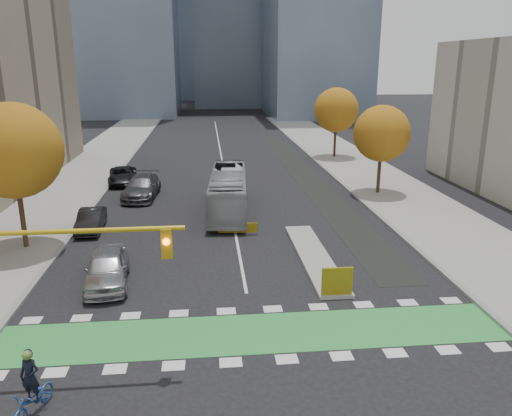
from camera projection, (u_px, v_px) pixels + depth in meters
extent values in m
plane|color=black|center=(258.00, 355.00, 18.07)|extent=(300.00, 300.00, 0.00)
cube|color=gray|center=(43.00, 209.00, 35.86)|extent=(7.00, 120.00, 0.15)
cube|color=gray|center=(405.00, 199.00, 38.44)|extent=(7.00, 120.00, 0.15)
cube|color=gray|center=(93.00, 207.00, 36.20)|extent=(0.30, 120.00, 0.16)
cube|color=gray|center=(361.00, 200.00, 38.11)|extent=(0.30, 120.00, 0.16)
cube|color=green|center=(254.00, 333.00, 19.50)|extent=(20.00, 3.00, 0.01)
cube|color=silver|center=(221.00, 156.00, 56.28)|extent=(0.15, 70.00, 0.01)
cube|color=black|center=(304.00, 174.00, 47.44)|extent=(2.50, 50.00, 0.01)
cube|color=gray|center=(314.00, 256.00, 27.02)|extent=(1.60, 10.00, 0.16)
cube|color=yellow|center=(337.00, 281.00, 22.24)|extent=(1.40, 0.12, 1.30)
cylinder|color=#332114|center=(21.00, 204.00, 27.65)|extent=(0.28, 0.28, 5.25)
sphere|color=#955912|center=(13.00, 151.00, 26.81)|extent=(5.20, 5.20, 5.20)
cylinder|color=#332114|center=(379.00, 166.00, 39.59)|extent=(0.28, 0.28, 4.55)
sphere|color=#955912|center=(382.00, 133.00, 38.86)|extent=(4.40, 4.40, 4.40)
cylinder|color=#332114|center=(335.00, 136.00, 54.88)|extent=(0.28, 0.28, 4.90)
sphere|color=#955912|center=(336.00, 110.00, 54.09)|extent=(4.80, 4.80, 4.80)
cylinder|color=#BF9914|center=(52.00, 232.00, 15.54)|extent=(8.20, 0.16, 0.16)
cube|color=#BF9914|center=(167.00, 243.00, 16.02)|extent=(0.35, 0.28, 1.00)
sphere|color=orange|center=(166.00, 242.00, 15.82)|extent=(0.22, 0.22, 0.22)
imported|color=#224B9E|center=(34.00, 401.00, 14.85)|extent=(1.19, 2.00, 0.99)
imported|color=black|center=(30.00, 376.00, 14.61)|extent=(0.71, 0.57, 1.68)
sphere|color=#597F2D|center=(27.00, 355.00, 14.42)|extent=(0.29, 0.29, 0.29)
imported|color=#9CA0A3|center=(228.00, 192.00, 35.04)|extent=(3.18, 10.66, 2.93)
imported|color=#A2A1A7|center=(107.00, 268.00, 23.61)|extent=(2.45, 5.01, 1.65)
imported|color=black|center=(91.00, 220.00, 31.27)|extent=(1.59, 4.13, 1.34)
imported|color=#4E4D52|center=(141.00, 187.00, 38.90)|extent=(2.79, 5.98, 1.69)
imported|color=black|center=(123.00, 176.00, 43.50)|extent=(2.99, 5.35, 1.41)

